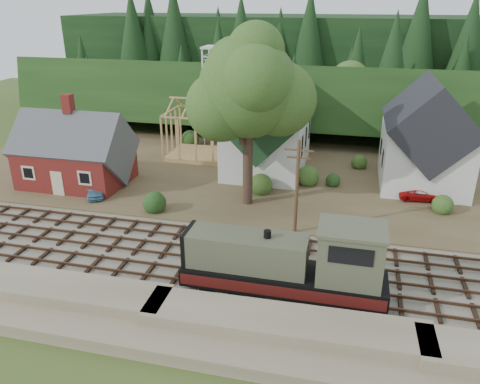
% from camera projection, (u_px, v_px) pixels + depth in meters
% --- Properties ---
extents(ground, '(140.00, 140.00, 0.00)m').
position_uv_depth(ground, '(192.00, 256.00, 34.80)').
color(ground, '#384C1E').
rests_on(ground, ground).
extents(embankment, '(64.00, 5.00, 1.60)m').
position_uv_depth(embankment, '(144.00, 329.00, 27.18)').
color(embankment, '#7F7259').
rests_on(embankment, ground).
extents(railroad_bed, '(64.00, 11.00, 0.16)m').
position_uv_depth(railroad_bed, '(192.00, 255.00, 34.77)').
color(railroad_bed, '#726B5B').
rests_on(railroad_bed, ground).
extents(village_flat, '(64.00, 26.00, 0.30)m').
position_uv_depth(village_flat, '(246.00, 173.00, 50.90)').
color(village_flat, brown).
rests_on(village_flat, ground).
extents(hillside, '(70.00, 28.96, 12.74)m').
position_uv_depth(hillside, '(280.00, 122.00, 72.50)').
color(hillside, '#1E3F19').
rests_on(hillside, ground).
extents(ridge, '(80.00, 20.00, 12.00)m').
position_uv_depth(ridge, '(294.00, 102.00, 86.86)').
color(ridge, black).
rests_on(ridge, ground).
extents(depot, '(10.80, 7.41, 9.00)m').
position_uv_depth(depot, '(75.00, 155.00, 46.92)').
color(depot, maroon).
rests_on(depot, village_flat).
extents(church, '(8.40, 15.17, 13.00)m').
position_uv_depth(church, '(268.00, 125.00, 50.05)').
color(church, silver).
rests_on(church, village_flat).
extents(farmhouse, '(8.40, 10.80, 10.60)m').
position_uv_depth(farmhouse, '(426.00, 140.00, 46.08)').
color(farmhouse, silver).
rests_on(farmhouse, village_flat).
extents(timber_frame, '(8.20, 6.20, 6.99)m').
position_uv_depth(timber_frame, '(204.00, 133.00, 54.60)').
color(timber_frame, tan).
rests_on(timber_frame, village_flat).
extents(lattice_tower, '(3.20, 3.20, 12.12)m').
position_uv_depth(lattice_tower, '(217.00, 66.00, 57.39)').
color(lattice_tower, silver).
rests_on(lattice_tower, village_flat).
extents(big_tree, '(10.90, 8.40, 14.70)m').
position_uv_depth(big_tree, '(250.00, 95.00, 39.46)').
color(big_tree, '#38281E').
rests_on(big_tree, village_flat).
extents(telegraph_pole_near, '(2.20, 0.28, 8.00)m').
position_uv_depth(telegraph_pole_near, '(297.00, 187.00, 36.32)').
color(telegraph_pole_near, '#4C331E').
rests_on(telegraph_pole_near, ground).
extents(locomotive, '(12.82, 3.20, 5.10)m').
position_uv_depth(locomotive, '(291.00, 264.00, 29.57)').
color(locomotive, black).
rests_on(locomotive, railroad_bed).
extents(car_blue, '(3.04, 4.08, 1.29)m').
position_uv_depth(car_blue, '(96.00, 189.00, 44.54)').
color(car_blue, '#5B9EC4').
rests_on(car_blue, village_flat).
extents(car_green, '(3.91, 2.68, 1.22)m').
position_uv_depth(car_green, '(48.00, 181.00, 46.52)').
color(car_green, '#95B77E').
rests_on(car_green, village_flat).
extents(car_red, '(4.18, 2.14, 1.13)m').
position_uv_depth(car_red, '(421.00, 194.00, 43.64)').
color(car_red, '#B40E0E').
rests_on(car_red, village_flat).
extents(patio_set, '(2.07, 2.07, 2.31)m').
position_uv_depth(patio_set, '(64.00, 168.00, 46.12)').
color(patio_set, silver).
rests_on(patio_set, village_flat).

